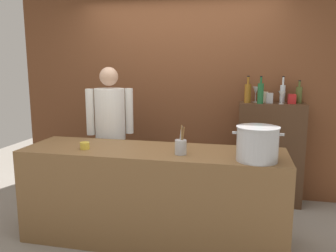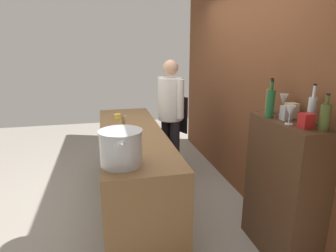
{
  "view_description": "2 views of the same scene",
  "coord_description": "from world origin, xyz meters",
  "px_view_note": "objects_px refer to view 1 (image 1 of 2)",
  "views": [
    {
      "loc": [
        0.82,
        -2.98,
        1.67
      ],
      "look_at": [
        0.09,
        0.27,
        1.08
      ],
      "focal_mm": 36.3,
      "sensor_mm": 36.0,
      "label": 1
    },
    {
      "loc": [
        3.12,
        -0.29,
        1.82
      ],
      "look_at": [
        0.18,
        0.38,
        0.98
      ],
      "focal_mm": 30.58,
      "sensor_mm": 36.0,
      "label": 2
    }
  ],
  "objects_px": {
    "wine_bottle_amber": "(248,93)",
    "spice_tin_cream": "(264,97)",
    "wine_glass_wide": "(256,91)",
    "spice_tin_red": "(292,99)",
    "stockpot_large": "(257,144)",
    "wine_glass_tall": "(282,95)",
    "spice_tin_silver": "(269,98)",
    "utensil_crock": "(181,147)",
    "butter_jar": "(85,146)",
    "chef": "(110,128)",
    "wine_bottle_clear": "(283,93)",
    "wine_bottle_green": "(261,93)",
    "wine_bottle_olive": "(299,94)"
  },
  "relations": [
    {
      "from": "utensil_crock",
      "to": "wine_bottle_amber",
      "type": "bearing_deg",
      "value": 66.01
    },
    {
      "from": "stockpot_large",
      "to": "wine_bottle_amber",
      "type": "bearing_deg",
      "value": 93.45
    },
    {
      "from": "wine_bottle_clear",
      "to": "wine_glass_wide",
      "type": "distance_m",
      "value": 0.32
    },
    {
      "from": "wine_glass_wide",
      "to": "spice_tin_cream",
      "type": "height_order",
      "value": "wine_glass_wide"
    },
    {
      "from": "utensil_crock",
      "to": "spice_tin_red",
      "type": "relative_size",
      "value": 2.38
    },
    {
      "from": "spice_tin_silver",
      "to": "stockpot_large",
      "type": "bearing_deg",
      "value": -97.23
    },
    {
      "from": "spice_tin_cream",
      "to": "butter_jar",
      "type": "bearing_deg",
      "value": -140.66
    },
    {
      "from": "utensil_crock",
      "to": "wine_bottle_clear",
      "type": "relative_size",
      "value": 0.85
    },
    {
      "from": "wine_bottle_olive",
      "to": "wine_glass_wide",
      "type": "height_order",
      "value": "wine_bottle_olive"
    },
    {
      "from": "utensil_crock",
      "to": "spice_tin_cream",
      "type": "distance_m",
      "value": 1.6
    },
    {
      "from": "stockpot_large",
      "to": "butter_jar",
      "type": "xyz_separation_m",
      "value": [
        -1.57,
        0.06,
        -0.11
      ]
    },
    {
      "from": "wine_bottle_olive",
      "to": "wine_bottle_green",
      "type": "height_order",
      "value": "wine_bottle_green"
    },
    {
      "from": "chef",
      "to": "spice_tin_red",
      "type": "distance_m",
      "value": 2.12
    },
    {
      "from": "stockpot_large",
      "to": "wine_bottle_green",
      "type": "bearing_deg",
      "value": 87.2
    },
    {
      "from": "wine_glass_tall",
      "to": "butter_jar",
      "type": "bearing_deg",
      "value": -146.75
    },
    {
      "from": "wine_bottle_clear",
      "to": "spice_tin_silver",
      "type": "height_order",
      "value": "wine_bottle_clear"
    },
    {
      "from": "spice_tin_red",
      "to": "spice_tin_cream",
      "type": "relative_size",
      "value": 0.88
    },
    {
      "from": "wine_glass_tall",
      "to": "spice_tin_silver",
      "type": "height_order",
      "value": "wine_glass_tall"
    },
    {
      "from": "wine_bottle_green",
      "to": "wine_bottle_clear",
      "type": "distance_m",
      "value": 0.33
    },
    {
      "from": "utensil_crock",
      "to": "wine_glass_wide",
      "type": "bearing_deg",
      "value": 63.88
    },
    {
      "from": "spice_tin_silver",
      "to": "spice_tin_cream",
      "type": "height_order",
      "value": "spice_tin_cream"
    },
    {
      "from": "wine_bottle_amber",
      "to": "wine_glass_wide",
      "type": "distance_m",
      "value": 0.12
    },
    {
      "from": "spice_tin_cream",
      "to": "wine_bottle_clear",
      "type": "bearing_deg",
      "value": 5.4
    },
    {
      "from": "wine_glass_wide",
      "to": "utensil_crock",
      "type": "bearing_deg",
      "value": -116.12
    },
    {
      "from": "wine_glass_wide",
      "to": "wine_glass_tall",
      "type": "relative_size",
      "value": 1.27
    },
    {
      "from": "butter_jar",
      "to": "spice_tin_silver",
      "type": "xyz_separation_m",
      "value": [
        1.74,
        1.28,
        0.36
      ]
    },
    {
      "from": "wine_bottle_amber",
      "to": "spice_tin_cream",
      "type": "height_order",
      "value": "wine_bottle_amber"
    },
    {
      "from": "spice_tin_red",
      "to": "stockpot_large",
      "type": "bearing_deg",
      "value": -107.37
    },
    {
      "from": "wine_bottle_olive",
      "to": "wine_glass_tall",
      "type": "bearing_deg",
      "value": -145.98
    },
    {
      "from": "utensil_crock",
      "to": "wine_glass_wide",
      "type": "xyz_separation_m",
      "value": [
        0.66,
        1.35,
        0.4
      ]
    },
    {
      "from": "wine_bottle_clear",
      "to": "chef",
      "type": "bearing_deg",
      "value": -161.19
    },
    {
      "from": "wine_bottle_green",
      "to": "wine_bottle_olive",
      "type": "bearing_deg",
      "value": 19.87
    },
    {
      "from": "wine_bottle_olive",
      "to": "wine_glass_tall",
      "type": "xyz_separation_m",
      "value": [
        -0.2,
        -0.14,
        0.0
      ]
    },
    {
      "from": "spice_tin_silver",
      "to": "wine_glass_tall",
      "type": "bearing_deg",
      "value": -25.14
    },
    {
      "from": "utensil_crock",
      "to": "wine_glass_wide",
      "type": "relative_size",
      "value": 1.4
    },
    {
      "from": "wine_bottle_clear",
      "to": "wine_bottle_green",
      "type": "bearing_deg",
      "value": -143.55
    },
    {
      "from": "chef",
      "to": "utensil_crock",
      "type": "height_order",
      "value": "chef"
    },
    {
      "from": "stockpot_large",
      "to": "spice_tin_red",
      "type": "relative_size",
      "value": 3.69
    },
    {
      "from": "wine_bottle_green",
      "to": "butter_jar",
      "type": "bearing_deg",
      "value": -143.57
    },
    {
      "from": "spice_tin_cream",
      "to": "stockpot_large",
      "type": "bearing_deg",
      "value": -94.46
    },
    {
      "from": "spice_tin_red",
      "to": "spice_tin_cream",
      "type": "bearing_deg",
      "value": 162.76
    },
    {
      "from": "spice_tin_silver",
      "to": "utensil_crock",
      "type": "bearing_deg",
      "value": -122.75
    },
    {
      "from": "chef",
      "to": "spice_tin_silver",
      "type": "xyz_separation_m",
      "value": [
        1.78,
        0.55,
        0.33
      ]
    },
    {
      "from": "chef",
      "to": "wine_bottle_amber",
      "type": "height_order",
      "value": "chef"
    },
    {
      "from": "wine_bottle_olive",
      "to": "wine_glass_wide",
      "type": "bearing_deg",
      "value": -179.83
    },
    {
      "from": "utensil_crock",
      "to": "spice_tin_red",
      "type": "distance_m",
      "value": 1.69
    },
    {
      "from": "spice_tin_silver",
      "to": "spice_tin_cream",
      "type": "distance_m",
      "value": 0.11
    },
    {
      "from": "utensil_crock",
      "to": "spice_tin_silver",
      "type": "height_order",
      "value": "spice_tin_silver"
    },
    {
      "from": "chef",
      "to": "wine_glass_wide",
      "type": "bearing_deg",
      "value": 176.81
    },
    {
      "from": "spice_tin_silver",
      "to": "wine_glass_wide",
      "type": "bearing_deg",
      "value": 154.57
    }
  ]
}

